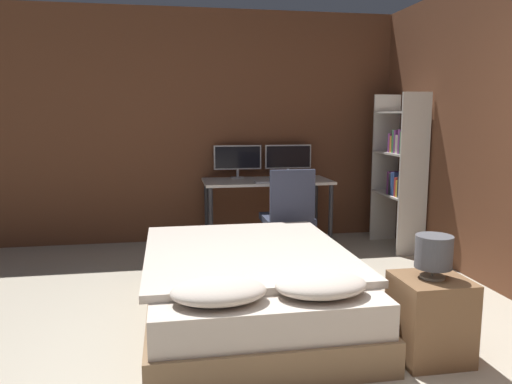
# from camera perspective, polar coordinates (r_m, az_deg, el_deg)

# --- Properties ---
(wall_back) EXTENTS (12.00, 0.06, 2.70)m
(wall_back) POSITION_cam_1_polar(r_m,az_deg,el_deg) (6.01, -1.74, 7.43)
(wall_back) COLOR brown
(wall_back) RESTS_ON ground_plane
(wall_side_right) EXTENTS (0.06, 12.00, 2.70)m
(wall_side_right) POSITION_cam_1_polar(r_m,az_deg,el_deg) (4.57, 27.20, 6.06)
(wall_side_right) COLOR brown
(wall_side_right) RESTS_ON ground_plane
(bed) EXTENTS (1.49, 2.09, 0.57)m
(bed) POSITION_cam_1_polar(r_m,az_deg,el_deg) (3.74, -0.81, -10.65)
(bed) COLOR #846647
(bed) RESTS_ON ground_plane
(nightstand) EXTENTS (0.42, 0.41, 0.51)m
(nightstand) POSITION_cam_1_polar(r_m,az_deg,el_deg) (3.33, 19.27, -13.45)
(nightstand) COLOR brown
(nightstand) RESTS_ON ground_plane
(bedside_lamp) EXTENTS (0.22, 0.22, 0.26)m
(bedside_lamp) POSITION_cam_1_polar(r_m,az_deg,el_deg) (3.20, 19.65, -6.53)
(bedside_lamp) COLOR gray
(bedside_lamp) RESTS_ON nightstand
(desk) EXTENTS (1.45, 0.67, 0.76)m
(desk) POSITION_cam_1_polar(r_m,az_deg,el_deg) (5.71, 1.26, 0.49)
(desk) COLOR beige
(desk) RESTS_ON ground_plane
(monitor_left) EXTENTS (0.56, 0.16, 0.38)m
(monitor_left) POSITION_cam_1_polar(r_m,az_deg,el_deg) (5.85, -2.12, 3.80)
(monitor_left) COLOR #B7B7BC
(monitor_left) RESTS_ON desk
(monitor_right) EXTENTS (0.56, 0.16, 0.38)m
(monitor_right) POSITION_cam_1_polar(r_m,az_deg,el_deg) (5.97, 3.70, 3.89)
(monitor_right) COLOR #B7B7BC
(monitor_right) RESTS_ON desk
(keyboard) EXTENTS (0.36, 0.13, 0.02)m
(keyboard) POSITION_cam_1_polar(r_m,az_deg,el_deg) (5.47, 1.74, 1.18)
(keyboard) COLOR #B7B7BC
(keyboard) RESTS_ON desk
(computer_mouse) EXTENTS (0.07, 0.05, 0.04)m
(computer_mouse) POSITION_cam_1_polar(r_m,az_deg,el_deg) (5.53, 4.50, 1.34)
(computer_mouse) COLOR #B7B7BC
(computer_mouse) RESTS_ON desk
(office_chair) EXTENTS (0.52, 0.52, 0.97)m
(office_chair) POSITION_cam_1_polar(r_m,az_deg,el_deg) (5.10, 3.70, -3.65)
(office_chair) COLOR black
(office_chair) RESTS_ON ground_plane
(bookshelf) EXTENTS (0.32, 0.73, 1.73)m
(bookshelf) POSITION_cam_1_polar(r_m,az_deg,el_deg) (5.73, 16.33, 2.98)
(bookshelf) COLOR beige
(bookshelf) RESTS_ON ground_plane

